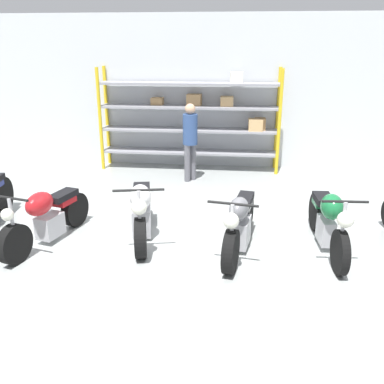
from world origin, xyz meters
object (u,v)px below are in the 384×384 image
object	(u,v)px
motorcycle_red	(47,217)
motorcycle_grey	(240,224)
shelving_rack	(196,116)
person_browsing	(190,136)
motorcycle_green	(328,220)
motorcycle_white	(141,212)

from	to	relation	value
motorcycle_red	motorcycle_grey	distance (m)	2.93
motorcycle_grey	motorcycle_red	bearing A→B (deg)	-79.50
shelving_rack	motorcycle_grey	size ratio (longest dim) A/B	2.17
person_browsing	motorcycle_green	bearing A→B (deg)	165.68
motorcycle_red	motorcycle_grey	bearing A→B (deg)	105.84
motorcycle_white	person_browsing	bearing A→B (deg)	160.72
motorcycle_red	person_browsing	bearing A→B (deg)	166.44
motorcycle_green	motorcycle_grey	bearing A→B (deg)	-86.26
shelving_rack	motorcycle_grey	distance (m)	4.54
person_browsing	motorcycle_red	bearing A→B (deg)	100.15
shelving_rack	person_browsing	bearing A→B (deg)	-91.11
motorcycle_grey	motorcycle_green	xyz separation A→B (m)	(1.30, 0.16, 0.05)
motorcycle_red	shelving_rack	bearing A→B (deg)	171.96
shelving_rack	motorcycle_green	distance (m)	4.87
motorcycle_red	motorcycle_white	size ratio (longest dim) A/B	0.99
motorcycle_red	person_browsing	xyz separation A→B (m)	(1.83, 3.38, 0.59)
motorcycle_white	motorcycle_green	size ratio (longest dim) A/B	0.96
motorcycle_red	motorcycle_white	distance (m)	1.44
motorcycle_red	motorcycle_green	bearing A→B (deg)	107.68
shelving_rack	motorcycle_green	size ratio (longest dim) A/B	2.08
motorcycle_red	motorcycle_grey	size ratio (longest dim) A/B	0.99
shelving_rack	person_browsing	xyz separation A→B (m)	(-0.02, -1.00, -0.27)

